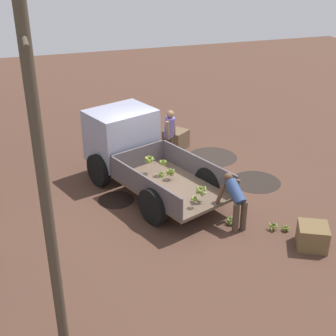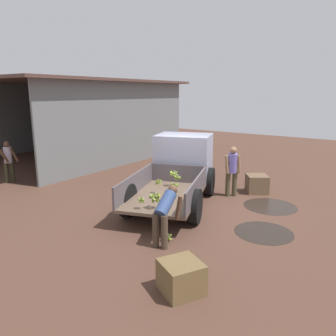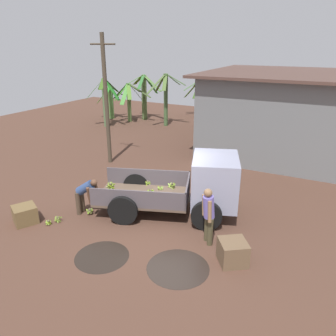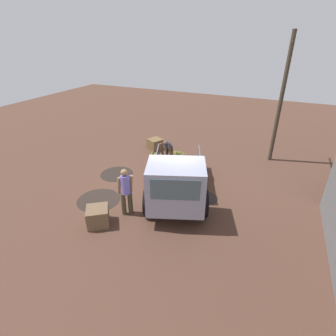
# 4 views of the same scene
# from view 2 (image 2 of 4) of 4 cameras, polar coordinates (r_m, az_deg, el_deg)

# --- Properties ---
(ground) EXTENTS (36.00, 36.00, 0.00)m
(ground) POSITION_cam_2_polar(r_m,az_deg,el_deg) (9.66, 1.96, -6.83)
(ground) COLOR #4E3327
(mud_patch_0) EXTENTS (1.55, 1.55, 0.01)m
(mud_patch_0) POSITION_cam_2_polar(r_m,az_deg,el_deg) (10.19, 17.36, -6.36)
(mud_patch_0) COLOR #2B221C
(mud_patch_0) RESTS_ON ground
(mud_patch_1) EXTENTS (0.96, 0.96, 0.01)m
(mud_patch_1) POSITION_cam_2_polar(r_m,az_deg,el_deg) (10.39, -4.36, -5.41)
(mud_patch_1) COLOR black
(mud_patch_1) RESTS_ON ground
(mud_patch_2) EXTENTS (1.40, 1.40, 0.01)m
(mud_patch_2) POSITION_cam_2_polar(r_m,az_deg,el_deg) (8.33, 16.33, -10.72)
(mud_patch_2) COLOR black
(mud_patch_2) RESTS_ON ground
(cargo_truck) EXTENTS (4.74, 3.21, 1.93)m
(cargo_truck) POSITION_cam_2_polar(r_m,az_deg,el_deg) (10.51, 2.16, 0.53)
(cargo_truck) COLOR brown
(cargo_truck) RESTS_ON ground
(warehouse_shed) EXTENTS (10.10, 7.95, 3.87)m
(warehouse_shed) POSITION_cam_2_polar(r_m,az_deg,el_deg) (17.92, -14.81, 11.10)
(warehouse_shed) COLOR slate
(warehouse_shed) RESTS_ON ground
(person_foreground_visitor) EXTENTS (0.50, 0.50, 1.63)m
(person_foreground_visitor) POSITION_cam_2_polar(r_m,az_deg,el_deg) (10.62, 11.11, -0.18)
(person_foreground_visitor) COLOR #49422B
(person_foreground_visitor) RESTS_ON ground
(person_worker_loading) EXTENTS (0.78, 0.63, 1.25)m
(person_worker_loading) POSITION_cam_2_polar(r_m,az_deg,el_deg) (7.18, -0.50, -7.60)
(person_worker_loading) COLOR #48382A
(person_worker_loading) RESTS_ON ground
(person_bystander_near_shed) EXTENTS (0.69, 0.36, 1.55)m
(person_bystander_near_shed) POSITION_cam_2_polar(r_m,az_deg,el_deg) (13.45, -26.04, 1.31)
(person_bystander_near_shed) COLOR #353220
(person_bystander_near_shed) RESTS_ON ground
(banana_bunch_on_ground_0) EXTENTS (0.23, 0.22, 0.19)m
(banana_bunch_on_ground_0) POSITION_cam_2_polar(r_m,az_deg,el_deg) (6.69, 3.02, -15.29)
(banana_bunch_on_ground_0) COLOR brown
(banana_bunch_on_ground_0) RESTS_ON ground
(banana_bunch_on_ground_1) EXTENTS (0.19, 0.19, 0.16)m
(banana_bunch_on_ground_1) POSITION_cam_2_polar(r_m,az_deg,el_deg) (6.48, 4.25, -16.56)
(banana_bunch_on_ground_1) COLOR brown
(banana_bunch_on_ground_1) RESTS_ON ground
(banana_bunch_on_ground_2) EXTENTS (0.24, 0.24, 0.21)m
(banana_bunch_on_ground_2) POSITION_cam_2_polar(r_m,az_deg,el_deg) (7.51, -0.23, -11.88)
(banana_bunch_on_ground_2) COLOR brown
(banana_bunch_on_ground_2) RESTS_ON ground
(wooden_crate_0) EXTENTS (0.87, 0.87, 0.54)m
(wooden_crate_0) POSITION_cam_2_polar(r_m,az_deg,el_deg) (5.77, 2.30, -18.46)
(wooden_crate_0) COLOR brown
(wooden_crate_0) RESTS_ON ground
(wooden_crate_1) EXTENTS (0.92, 0.92, 0.60)m
(wooden_crate_1) POSITION_cam_2_polar(r_m,az_deg,el_deg) (11.36, 15.22, -2.68)
(wooden_crate_1) COLOR brown
(wooden_crate_1) RESTS_ON ground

